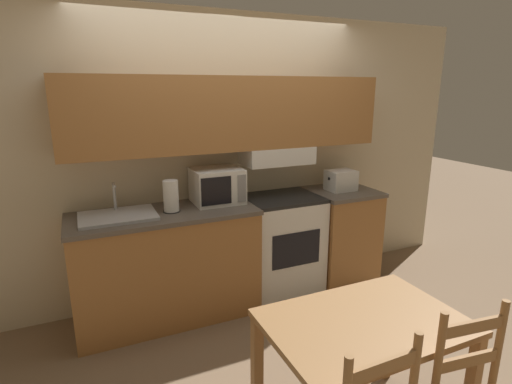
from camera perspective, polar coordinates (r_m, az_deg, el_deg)
The scene contains 10 objects.
ground_plane at distance 4.10m, azimuth -3.89°, elevation -13.08°, with size 16.00×16.00×0.00m, color #7F664C.
wall_back at distance 3.60m, azimuth -3.76°, elevation 7.54°, with size 5.18×0.38×2.55m.
lower_counter_main at distance 3.48m, azimuth -12.59°, elevation -10.14°, with size 1.49×0.62×0.93m.
lower_counter_right_stub at distance 4.14m, azimuth 11.87°, elevation -5.96°, with size 0.62×0.62×0.93m.
stove_range at distance 3.83m, azimuth 3.66°, elevation -7.42°, with size 0.68×0.57×0.93m.
microwave at distance 3.47m, azimuth -5.59°, elevation 0.92°, with size 0.42×0.37×0.30m.
toaster at distance 3.97m, azimuth 12.02°, elevation 1.67°, with size 0.28×0.21×0.20m.
sink_basin at distance 3.26m, azimuth -19.14°, elevation -3.19°, with size 0.57×0.41×0.25m.
paper_towel_roll at distance 3.27m, azimuth -12.06°, elevation -0.60°, with size 0.14×0.14×0.26m.
dining_table at distance 2.31m, azimuth 15.06°, elevation -19.56°, with size 1.03×0.69×0.73m.
Camera 1 is at (-1.24, -3.41, 1.90)m, focal length 28.00 mm.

